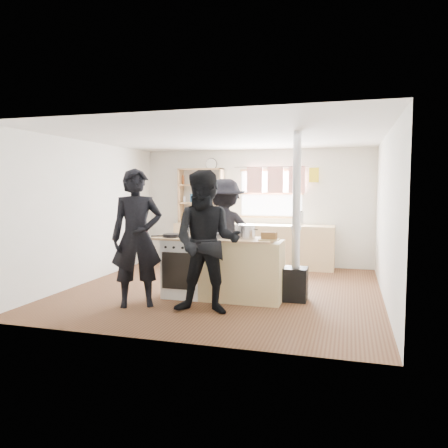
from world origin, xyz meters
The scene contains 14 objects.
ground centered at (0.00, 0.00, -0.01)m, with size 5.00×5.00×0.01m, color brown.
back_counter centered at (0.00, 2.22, 0.45)m, with size 3.40×0.55×0.90m, color #D3B27F.
shelving_unit centered at (-1.20, 2.34, 1.51)m, with size 1.00×0.28×1.20m.
thermos centered at (1.02, 2.22, 1.04)m, with size 0.10×0.10×0.28m, color silver.
cooking_island centered at (0.14, -0.55, 0.47)m, with size 1.97×0.64×0.93m.
skillet_greens centered at (-0.63, -0.67, 0.96)m, with size 0.37×0.37×0.05m.
roast_tray centered at (0.17, -0.59, 0.97)m, with size 0.37×0.29×0.08m.
stockpot_stove centered at (-0.40, -0.42, 1.02)m, with size 0.24×0.24×0.19m.
stockpot_counter centered at (0.49, -0.52, 1.03)m, with size 0.31×0.31×0.23m.
bread_board centered at (0.87, -0.66, 0.98)m, with size 0.29×0.22×0.12m.
flue_heater centered at (1.22, -0.36, 0.65)m, with size 0.35×0.35×2.50m.
person_near_left centered at (-0.91, -1.27, 0.98)m, with size 0.71×0.47×1.95m, color black.
person_near_right centered at (0.16, -1.34, 0.96)m, with size 0.93×0.73×1.92m, color black.
person_far centered at (-0.08, 0.36, 0.92)m, with size 1.18×0.68×1.83m, color black.
Camera 1 is at (1.98, -6.82, 1.70)m, focal length 35.00 mm.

